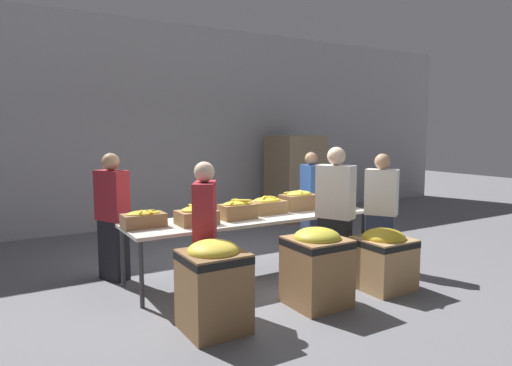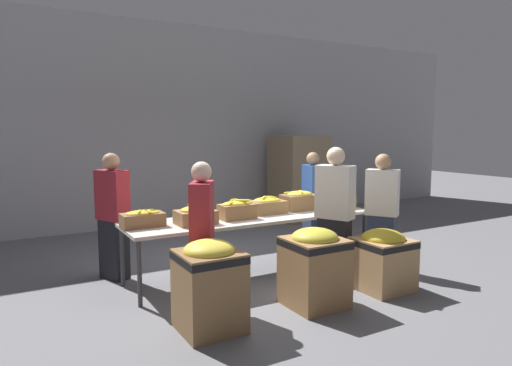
# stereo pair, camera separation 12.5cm
# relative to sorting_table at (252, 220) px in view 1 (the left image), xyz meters

# --- Properties ---
(ground_plane) EXTENTS (30.00, 30.00, 0.00)m
(ground_plane) POSITION_rel_sorting_table_xyz_m (0.00, 0.00, -0.74)
(ground_plane) COLOR slate
(wall_back) EXTENTS (16.00, 0.08, 4.00)m
(wall_back) POSITION_rel_sorting_table_xyz_m (0.00, 3.74, 1.26)
(wall_back) COLOR #A8A8AD
(wall_back) RESTS_ON ground_plane
(sorting_table) EXTENTS (3.32, 0.89, 0.78)m
(sorting_table) POSITION_rel_sorting_table_xyz_m (0.00, 0.00, 0.00)
(sorting_table) COLOR beige
(sorting_table) RESTS_ON ground_plane
(banana_box_0) EXTENTS (0.49, 0.30, 0.21)m
(banana_box_0) POSITION_rel_sorting_table_xyz_m (-1.42, 0.07, 0.14)
(banana_box_0) COLOR olive
(banana_box_0) RESTS_ON sorting_table
(banana_box_1) EXTENTS (0.46, 0.37, 0.24)m
(banana_box_1) POSITION_rel_sorting_table_xyz_m (-0.83, -0.09, 0.15)
(banana_box_1) COLOR olive
(banana_box_1) RESTS_ON sorting_table
(banana_box_2) EXTENTS (0.45, 0.27, 0.26)m
(banana_box_2) POSITION_rel_sorting_table_xyz_m (-0.25, -0.05, 0.16)
(banana_box_2) COLOR olive
(banana_box_2) RESTS_ON sorting_table
(banana_box_3) EXTENTS (0.48, 0.33, 0.25)m
(banana_box_3) POSITION_rel_sorting_table_xyz_m (0.29, 0.10, 0.15)
(banana_box_3) COLOR olive
(banana_box_3) RESTS_ON sorting_table
(banana_box_4) EXTENTS (0.49, 0.32, 0.28)m
(banana_box_4) POSITION_rel_sorting_table_xyz_m (0.83, 0.11, 0.18)
(banana_box_4) COLOR olive
(banana_box_4) RESTS_ON sorting_table
(banana_box_5) EXTENTS (0.43, 0.30, 0.25)m
(banana_box_5) POSITION_rel_sorting_table_xyz_m (1.39, -0.07, 0.16)
(banana_box_5) COLOR tan
(banana_box_5) RESTS_ON sorting_table
(volunteer_0) EXTENTS (0.29, 0.45, 1.55)m
(volunteer_0) POSITION_rel_sorting_table_xyz_m (1.53, 0.74, 0.04)
(volunteer_0) COLOR #2D3856
(volunteer_0) RESTS_ON ground_plane
(volunteer_1) EXTENTS (0.40, 0.51, 1.70)m
(volunteer_1) POSITION_rel_sorting_table_xyz_m (0.77, -0.74, 0.11)
(volunteer_1) COLOR black
(volunteer_1) RESTS_ON ground_plane
(volunteer_2) EXTENTS (0.40, 0.47, 1.58)m
(volunteer_2) POSITION_rel_sorting_table_xyz_m (-1.05, -0.81, 0.05)
(volunteer_2) COLOR #6B604C
(volunteer_2) RESTS_ON ground_plane
(volunteer_3) EXTENTS (0.41, 0.47, 1.59)m
(volunteer_3) POSITION_rel_sorting_table_xyz_m (1.64, -0.68, 0.05)
(volunteer_3) COLOR #2D3856
(volunteer_3) RESTS_ON ground_plane
(volunteer_4) EXTENTS (0.39, 0.48, 1.62)m
(volunteer_4) POSITION_rel_sorting_table_xyz_m (-1.62, 0.72, 0.07)
(volunteer_4) COLOR black
(volunteer_4) RESTS_ON ground_plane
(donation_bin_0) EXTENTS (0.58, 0.58, 0.88)m
(donation_bin_0) POSITION_rel_sorting_table_xyz_m (-1.18, -1.28, -0.27)
(donation_bin_0) COLOR olive
(donation_bin_0) RESTS_ON ground_plane
(donation_bin_1) EXTENTS (0.60, 0.60, 0.86)m
(donation_bin_1) POSITION_rel_sorting_table_xyz_m (0.06, -1.28, -0.28)
(donation_bin_1) COLOR olive
(donation_bin_1) RESTS_ON ground_plane
(donation_bin_2) EXTENTS (0.60, 0.60, 0.73)m
(donation_bin_2) POSITION_rel_sorting_table_xyz_m (1.07, -1.28, -0.35)
(donation_bin_2) COLOR tan
(donation_bin_2) RESTS_ON ground_plane
(pallet_stack_0) EXTENTS (1.08, 1.08, 1.79)m
(pallet_stack_0) POSITION_rel_sorting_table_xyz_m (2.77, 2.89, 0.15)
(pallet_stack_0) COLOR olive
(pallet_stack_0) RESTS_ON ground_plane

